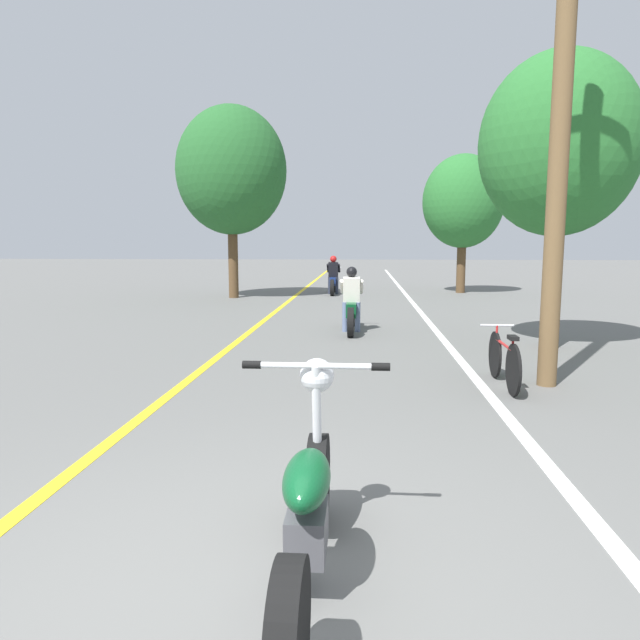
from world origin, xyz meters
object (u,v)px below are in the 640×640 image
at_px(bicycle_parked, 504,360).
at_px(motorcycle_foreground, 308,509).
at_px(roadside_tree_right_far, 463,202).
at_px(roadside_tree_right_near, 559,146).
at_px(motorcycle_rider_lead, 351,307).
at_px(motorcycle_rider_far, 333,279).
at_px(utility_pole, 561,109).
at_px(roadside_tree_left, 231,171).

bearing_deg(bicycle_parked, motorcycle_foreground, -114.92).
bearing_deg(roadside_tree_right_far, motorcycle_foreground, -101.84).
height_order(roadside_tree_right_near, motorcycle_rider_lead, roadside_tree_right_near).
xyz_separation_m(motorcycle_foreground, motorcycle_rider_far, (-0.77, 17.47, 0.08)).
distance_m(roadside_tree_right_near, motorcycle_foreground, 8.64).
height_order(utility_pole, motorcycle_foreground, utility_pole).
relative_size(roadside_tree_right_near, roadside_tree_right_far, 1.00).
xyz_separation_m(utility_pole, roadside_tree_right_near, (0.89, 2.75, -0.00)).
xyz_separation_m(utility_pole, roadside_tree_left, (-6.65, 11.32, 0.70)).
distance_m(motorcycle_foreground, bicycle_parked, 4.92).
height_order(roadside_tree_left, motorcycle_rider_lead, roadside_tree_left).
distance_m(roadside_tree_right_far, motorcycle_rider_lead, 10.58).
relative_size(roadside_tree_right_far, motorcycle_rider_lead, 2.42).
bearing_deg(roadside_tree_left, motorcycle_rider_far, 26.31).
bearing_deg(roadside_tree_right_near, roadside_tree_left, 131.37).
distance_m(roadside_tree_right_far, roadside_tree_left, 8.28).
height_order(motorcycle_rider_far, bicycle_parked, motorcycle_rider_far).
relative_size(roadside_tree_right_far, motorcycle_rider_far, 2.46).
bearing_deg(utility_pole, motorcycle_foreground, -120.15).
height_order(roadside_tree_right_far, roadside_tree_left, roadside_tree_left).
xyz_separation_m(roadside_tree_left, motorcycle_rider_far, (3.24, 1.60, -3.60)).
height_order(utility_pole, motorcycle_rider_lead, utility_pole).
bearing_deg(roadside_tree_right_near, motorcycle_rider_lead, 155.91).
bearing_deg(roadside_tree_right_far, motorcycle_rider_far, -169.23).
bearing_deg(roadside_tree_right_far, roadside_tree_right_near, -91.63).
xyz_separation_m(motorcycle_rider_far, bicycle_parked, (2.84, -13.00, -0.18)).
xyz_separation_m(utility_pole, motorcycle_rider_lead, (-2.60, 4.31, -2.92)).
xyz_separation_m(roadside_tree_right_near, roadside_tree_right_far, (0.31, 11.04, -0.15)).
distance_m(roadside_tree_left, motorcycle_rider_far, 5.10).
height_order(roadside_tree_left, motorcycle_foreground, roadside_tree_left).
height_order(utility_pole, roadside_tree_right_near, utility_pole).
bearing_deg(motorcycle_foreground, motorcycle_rider_far, 92.52).
height_order(motorcycle_foreground, motorcycle_rider_lead, motorcycle_rider_lead).
height_order(utility_pole, motorcycle_rider_far, utility_pole).
bearing_deg(bicycle_parked, roadside_tree_left, 118.07).
height_order(utility_pole, roadside_tree_right_far, utility_pole).
xyz_separation_m(utility_pole, roadside_tree_right_far, (1.20, 13.79, -0.15)).
height_order(utility_pole, bicycle_parked, utility_pole).
distance_m(utility_pole, bicycle_parked, 3.13).
bearing_deg(motorcycle_rider_far, motorcycle_rider_lead, -84.57).
bearing_deg(motorcycle_rider_lead, utility_pole, -58.94).
distance_m(roadside_tree_right_far, motorcycle_rider_far, 5.45).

